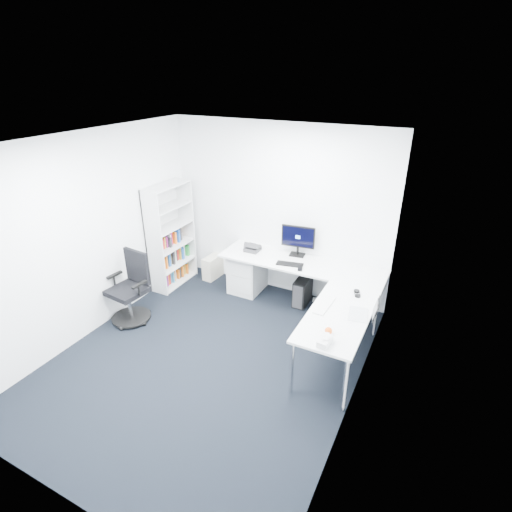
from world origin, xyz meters
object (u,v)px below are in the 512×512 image
at_px(monitor, 298,241).
at_px(laptop, 359,307).
at_px(l_desk, 291,294).
at_px(bookshelf, 171,236).
at_px(task_chair, 127,289).

bearing_deg(monitor, laptop, -51.34).
bearing_deg(l_desk, monitor, 104.24).
bearing_deg(bookshelf, l_desk, -1.32).
relative_size(l_desk, laptop, 7.90).
xyz_separation_m(task_chair, monitor, (1.91, 1.73, 0.46)).
height_order(l_desk, laptop, laptop).
relative_size(task_chair, monitor, 2.01).
xyz_separation_m(l_desk, bookshelf, (-2.17, 0.05, 0.50)).
relative_size(bookshelf, task_chair, 1.67).
height_order(monitor, laptop, monitor).
bearing_deg(laptop, task_chair, 179.87).
relative_size(l_desk, bookshelf, 1.45).
height_order(task_chair, laptop, task_chair).
xyz_separation_m(l_desk, monitor, (-0.14, 0.56, 0.62)).
bearing_deg(bookshelf, monitor, 13.99).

